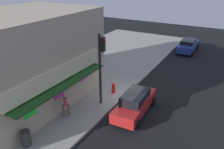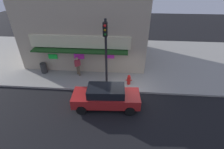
{
  "view_description": "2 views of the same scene",
  "coord_description": "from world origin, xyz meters",
  "px_view_note": "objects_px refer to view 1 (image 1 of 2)",
  "views": [
    {
      "loc": [
        -13.88,
        -6.86,
        9.03
      ],
      "look_at": [
        0.13,
        1.16,
        1.73
      ],
      "focal_mm": 36.14,
      "sensor_mm": 36.0,
      "label": 1
    },
    {
      "loc": [
        -0.4,
        -10.22,
        8.05
      ],
      "look_at": [
        -1.22,
        0.39,
        1.4
      ],
      "focal_mm": 26.29,
      "sensor_mm": 36.0,
      "label": 2
    }
  ],
  "objects_px": {
    "fire_hydrant": "(113,88)",
    "parked_car_red": "(135,103)",
    "pedestrian": "(66,104)",
    "traffic_light": "(101,61)",
    "parked_car_blue": "(188,45)",
    "trash_can": "(26,138)"
  },
  "relations": [
    {
      "from": "fire_hydrant",
      "to": "pedestrian",
      "type": "distance_m",
      "value": 4.65
    },
    {
      "from": "pedestrian",
      "to": "parked_car_red",
      "type": "xyz_separation_m",
      "value": [
        2.9,
        -3.7,
        -0.29
      ]
    },
    {
      "from": "fire_hydrant",
      "to": "pedestrian",
      "type": "relative_size",
      "value": 0.5
    },
    {
      "from": "traffic_light",
      "to": "parked_car_red",
      "type": "xyz_separation_m",
      "value": [
        0.25,
        -2.55,
        -2.69
      ]
    },
    {
      "from": "fire_hydrant",
      "to": "trash_can",
      "type": "distance_m",
      "value": 7.83
    },
    {
      "from": "fire_hydrant",
      "to": "trash_can",
      "type": "height_order",
      "value": "trash_can"
    },
    {
      "from": "trash_can",
      "to": "parked_car_red",
      "type": "distance_m",
      "value": 7.25
    },
    {
      "from": "traffic_light",
      "to": "trash_can",
      "type": "height_order",
      "value": "traffic_light"
    },
    {
      "from": "fire_hydrant",
      "to": "pedestrian",
      "type": "bearing_deg",
      "value": 166.24
    },
    {
      "from": "trash_can",
      "to": "parked_car_blue",
      "type": "distance_m",
      "value": 22.22
    },
    {
      "from": "trash_can",
      "to": "parked_car_blue",
      "type": "height_order",
      "value": "parked_car_blue"
    },
    {
      "from": "pedestrian",
      "to": "trash_can",
      "type": "bearing_deg",
      "value": 177.54
    },
    {
      "from": "traffic_light",
      "to": "parked_car_red",
      "type": "height_order",
      "value": "traffic_light"
    },
    {
      "from": "parked_car_blue",
      "to": "parked_car_red",
      "type": "bearing_deg",
      "value": 179.76
    },
    {
      "from": "traffic_light",
      "to": "fire_hydrant",
      "type": "bearing_deg",
      "value": 1.72
    },
    {
      "from": "parked_car_red",
      "to": "traffic_light",
      "type": "bearing_deg",
      "value": 95.64
    },
    {
      "from": "parked_car_blue",
      "to": "parked_car_red",
      "type": "relative_size",
      "value": 0.99
    },
    {
      "from": "pedestrian",
      "to": "fire_hydrant",
      "type": "bearing_deg",
      "value": -13.76
    },
    {
      "from": "traffic_light",
      "to": "parked_car_blue",
      "type": "height_order",
      "value": "traffic_light"
    },
    {
      "from": "fire_hydrant",
      "to": "parked_car_red",
      "type": "distance_m",
      "value": 3.06
    },
    {
      "from": "fire_hydrant",
      "to": "trash_can",
      "type": "bearing_deg",
      "value": 170.91
    },
    {
      "from": "traffic_light",
      "to": "parked_car_red",
      "type": "bearing_deg",
      "value": -84.36
    }
  ]
}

